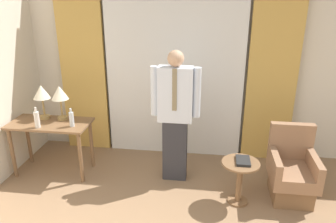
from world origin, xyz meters
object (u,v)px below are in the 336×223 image
armchair (291,173)px  side_table (240,175)px  person (175,112)px  desk (51,131)px  table_lamp_left (42,94)px  bottle_near_edge (72,119)px  bottle_by_lamp (37,119)px  table_lamp_right (60,95)px  book (243,161)px

armchair → side_table: 0.68m
armchair → side_table: bearing=-160.4°
person → desk: bearing=-177.7°
table_lamp_left → bottle_near_edge: bearing=-23.3°
desk → armchair: bearing=-2.7°
desk → side_table: desk is taller
side_table → person: bearing=151.5°
armchair → person: bearing=171.5°
desk → table_lamp_left: table_lamp_left is taller
bottle_near_edge → side_table: (2.16, -0.30, -0.48)m
table_lamp_left → armchair: 3.40m
desk → bottle_by_lamp: bearing=-111.4°
table_lamp_left → side_table: table_lamp_left is taller
side_table → table_lamp_left: bearing=169.1°
side_table → bottle_near_edge: bearing=172.1°
desk → bottle_near_edge: bottle_near_edge is taller
table_lamp_right → bottle_by_lamp: (-0.20, -0.31, -0.24)m
table_lamp_left → bottle_by_lamp: 0.40m
desk → bottle_by_lamp: size_ratio=3.88×
table_lamp_right → side_table: 2.55m
bottle_by_lamp → armchair: bearing=0.5°
bottle_near_edge → side_table: bottle_near_edge is taller
table_lamp_right → side_table: table_lamp_right is taller
side_table → desk: bearing=171.5°
bottle_near_edge → armchair: bottle_near_edge is taller
bottle_near_edge → person: person is taller
table_lamp_right → person: size_ratio=0.27×
bottle_by_lamp → table_lamp_left: bearing=101.2°
table_lamp_right → bottle_by_lamp: table_lamp_right is taller
desk → table_lamp_left: 0.52m
book → table_lamp_right: bearing=168.4°
desk → person: (1.70, 0.07, 0.33)m
table_lamp_right → book: (2.41, -0.49, -0.55)m
bottle_near_edge → book: bearing=-7.4°
bottle_by_lamp → person: 1.78m
desk → book: 2.57m
bottle_near_edge → desk: bearing=167.7°
bottle_near_edge → person: (1.34, 0.15, 0.10)m
bottle_near_edge → person: bearing=6.2°
bottle_near_edge → armchair: bearing=-1.5°
desk → table_lamp_left: size_ratio=2.25×
person → bottle_by_lamp: bearing=-172.1°
table_lamp_right → armchair: size_ratio=0.54×
armchair → book: bearing=-160.9°
table_lamp_left → armchair: size_ratio=0.54×
armchair → desk: bearing=177.3°
person → table_lamp_left: bearing=178.0°
person → armchair: person is taller
table_lamp_left → armchair: (3.29, -0.28, -0.79)m
bottle_near_edge → bottle_by_lamp: size_ratio=0.90×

